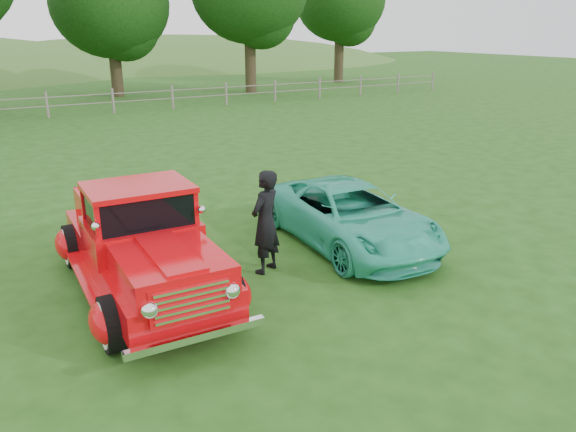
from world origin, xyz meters
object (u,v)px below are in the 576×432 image
teal_sedan (350,215)px  man (265,222)px  tree_near_east (110,4)px  red_pickup (141,244)px  tree_far_east (341,0)px

teal_sedan → man: bearing=-168.1°
tree_near_east → red_pickup: 28.02m
red_pickup → teal_sedan: (4.02, -0.00, -0.20)m
tree_far_east → red_pickup: (-23.45, -27.90, -5.06)m
tree_far_east → man: size_ratio=4.94×
red_pickup → man: bearing=-6.8°
man → red_pickup: bearing=-36.9°
tree_near_east → tree_far_east: 17.04m
teal_sedan → tree_near_east: bearing=88.3°
man → tree_far_east: bearing=-155.8°
teal_sedan → man: 2.04m
tree_far_east → man: 35.76m
tree_near_east → man: 27.90m
tree_near_east → red_pickup: size_ratio=1.66×
tree_far_east → red_pickup: tree_far_east is taller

